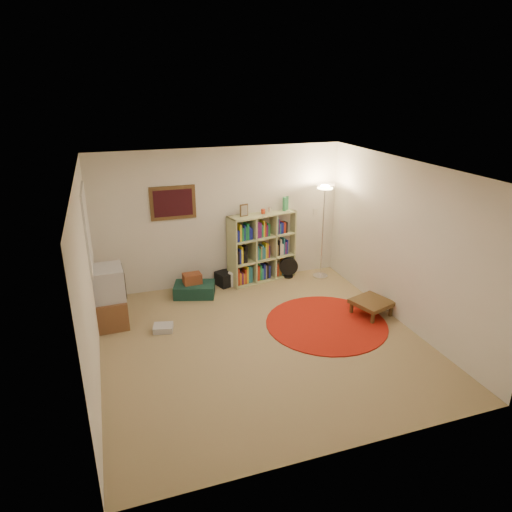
{
  "coord_description": "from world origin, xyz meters",
  "views": [
    {
      "loc": [
        -1.92,
        -5.42,
        3.52
      ],
      "look_at": [
        0.1,
        0.6,
        1.1
      ],
      "focal_mm": 32.0,
      "sensor_mm": 36.0,
      "label": 1
    }
  ],
  "objects": [
    {
      "name": "floor_fan",
      "position": [
        1.24,
        2.04,
        0.2
      ],
      "size": [
        0.36,
        0.22,
        0.41
      ],
      "rotation": [
        0.0,
        0.0,
        -0.21
      ],
      "color": "black",
      "rests_on": "ground"
    },
    {
      "name": "dvd_box",
      "position": [
        -1.33,
        0.76,
        0.05
      ],
      "size": [
        0.33,
        0.3,
        0.1
      ],
      "rotation": [
        0.0,
        0.0,
        -0.23
      ],
      "color": "#B9B8BD",
      "rests_on": "ground"
    },
    {
      "name": "wicker_basket",
      "position": [
        -0.65,
        1.87,
        0.31
      ],
      "size": [
        0.32,
        0.24,
        0.18
      ],
      "rotation": [
        0.0,
        0.0,
        0.06
      ],
      "color": "brown",
      "rests_on": "suitcase"
    },
    {
      "name": "suitcase",
      "position": [
        -0.63,
        1.83,
        0.11
      ],
      "size": [
        0.79,
        0.63,
        0.22
      ],
      "rotation": [
        0.0,
        0.0,
        -0.3
      ],
      "color": "#12332B",
      "rests_on": "ground"
    },
    {
      "name": "bookshelf",
      "position": [
        0.71,
        2.13,
        0.63
      ],
      "size": [
        1.34,
        0.64,
        1.55
      ],
      "rotation": [
        0.0,
        0.0,
        0.22
      ],
      "color": "#B2B97B",
      "rests_on": "ground"
    },
    {
      "name": "side_table",
      "position": [
        1.93,
        0.22,
        0.21
      ],
      "size": [
        0.69,
        0.69,
        0.25
      ],
      "rotation": [
        0.0,
        0.0,
        0.31
      ],
      "color": "#493119",
      "rests_on": "ground"
    },
    {
      "name": "room",
      "position": [
        -0.05,
        0.05,
        1.26
      ],
      "size": [
        4.54,
        4.54,
        2.54
      ],
      "color": "#937E56",
      "rests_on": "ground"
    },
    {
      "name": "tv_stand",
      "position": [
        -2.04,
        1.24,
        0.45
      ],
      "size": [
        0.48,
        0.66,
        0.94
      ],
      "rotation": [
        0.0,
        0.0,
        0.04
      ],
      "color": "brown",
      "rests_on": "ground"
    },
    {
      "name": "duffel_bag",
      "position": [
        0.03,
        2.1,
        0.13
      ],
      "size": [
        0.45,
        0.41,
        0.25
      ],
      "rotation": [
        0.0,
        0.0,
        0.34
      ],
      "color": "black",
      "rests_on": "ground"
    },
    {
      "name": "paper_towel",
      "position": [
        0.1,
        2.01,
        0.14
      ],
      "size": [
        0.14,
        0.14,
        0.27
      ],
      "rotation": [
        0.0,
        0.0,
        0.12
      ],
      "color": "white",
      "rests_on": "ground"
    },
    {
      "name": "red_rug",
      "position": [
        1.11,
        0.17,
        0.01
      ],
      "size": [
        1.88,
        1.88,
        0.02
      ],
      "color": "#9B160B",
      "rests_on": "ground"
    },
    {
      "name": "floor_lamp",
      "position": [
        1.85,
        1.88,
        1.5
      ],
      "size": [
        0.39,
        0.39,
        1.8
      ],
      "rotation": [
        0.0,
        0.0,
        -0.12
      ],
      "color": "white",
      "rests_on": "ground"
    }
  ]
}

